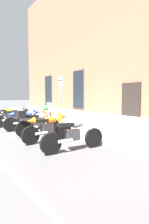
{
  "coord_description": "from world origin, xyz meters",
  "views": [
    {
      "loc": [
        8.36,
        -4.4,
        1.66
      ],
      "look_at": [
        0.48,
        0.98,
        0.88
      ],
      "focal_mm": 31.36,
      "sensor_mm": 36.0,
      "label": 1
    }
  ],
  "objects_px": {
    "motorcycle_blue_sport": "(26,119)",
    "motorcycle_grey_naked": "(74,135)",
    "motorcycle_silver_touring": "(36,122)",
    "motorcycle_black_sport": "(15,116)",
    "motorcycle_orange_sport": "(50,126)",
    "barrel_planter": "(47,114)",
    "motorcycle_yellow_naked": "(7,116)",
    "parking_sign": "(61,94)"
  },
  "relations": [
    {
      "from": "motorcycle_blue_sport",
      "to": "motorcycle_grey_naked",
      "type": "relative_size",
      "value": 0.94
    },
    {
      "from": "motorcycle_silver_touring",
      "to": "motorcycle_black_sport",
      "type": "bearing_deg",
      "value": -179.85
    },
    {
      "from": "motorcycle_orange_sport",
      "to": "motorcycle_grey_naked",
      "type": "distance_m",
      "value": 1.51
    },
    {
      "from": "motorcycle_blue_sport",
      "to": "motorcycle_orange_sport",
      "type": "bearing_deg",
      "value": -2.76
    },
    {
      "from": "motorcycle_orange_sport",
      "to": "barrel_planter",
      "type": "xyz_separation_m",
      "value": [
        -4.91,
        2.27,
        -0.03
      ]
    },
    {
      "from": "motorcycle_yellow_naked",
      "to": "motorcycle_grey_naked",
      "type": "distance_m",
      "value": 7.13
    },
    {
      "from": "motorcycle_black_sport",
      "to": "parking_sign",
      "type": "height_order",
      "value": "parking_sign"
    },
    {
      "from": "motorcycle_blue_sport",
      "to": "motorcycle_grey_naked",
      "type": "xyz_separation_m",
      "value": [
        4.25,
        -0.09,
        -0.07
      ]
    },
    {
      "from": "motorcycle_yellow_naked",
      "to": "motorcycle_orange_sport",
      "type": "relative_size",
      "value": 0.97
    },
    {
      "from": "motorcycle_orange_sport",
      "to": "motorcycle_grey_naked",
      "type": "height_order",
      "value": "motorcycle_orange_sport"
    },
    {
      "from": "motorcycle_yellow_naked",
      "to": "motorcycle_orange_sport",
      "type": "height_order",
      "value": "motorcycle_orange_sport"
    },
    {
      "from": "motorcycle_black_sport",
      "to": "motorcycle_grey_naked",
      "type": "relative_size",
      "value": 1.01
    },
    {
      "from": "motorcycle_black_sport",
      "to": "barrel_planter",
      "type": "height_order",
      "value": "barrel_planter"
    },
    {
      "from": "parking_sign",
      "to": "motorcycle_orange_sport",
      "type": "bearing_deg",
      "value": -39.21
    },
    {
      "from": "motorcycle_black_sport",
      "to": "parking_sign",
      "type": "xyz_separation_m",
      "value": [
        2.19,
        1.59,
        1.19
      ]
    },
    {
      "from": "parking_sign",
      "to": "motorcycle_yellow_naked",
      "type": "bearing_deg",
      "value": -156.27
    },
    {
      "from": "motorcycle_yellow_naked",
      "to": "motorcycle_silver_touring",
      "type": "xyz_separation_m",
      "value": [
        4.35,
        0.03,
        0.08
      ]
    },
    {
      "from": "motorcycle_orange_sport",
      "to": "parking_sign",
      "type": "distance_m",
      "value": 2.79
    },
    {
      "from": "motorcycle_silver_touring",
      "to": "motorcycle_orange_sport",
      "type": "bearing_deg",
      "value": -0.77
    },
    {
      "from": "motorcycle_grey_naked",
      "to": "motorcycle_orange_sport",
      "type": "bearing_deg",
      "value": -178.23
    },
    {
      "from": "motorcycle_silver_touring",
      "to": "parking_sign",
      "type": "bearing_deg",
      "value": 113.35
    },
    {
      "from": "motorcycle_silver_touring",
      "to": "barrel_planter",
      "type": "relative_size",
      "value": 2.08
    },
    {
      "from": "motorcycle_orange_sport",
      "to": "motorcycle_blue_sport",
      "type": "bearing_deg",
      "value": 177.24
    },
    {
      "from": "parking_sign",
      "to": "motorcycle_grey_naked",
      "type": "bearing_deg",
      "value": -24.12
    },
    {
      "from": "motorcycle_black_sport",
      "to": "motorcycle_blue_sport",
      "type": "distance_m",
      "value": 1.41
    },
    {
      "from": "motorcycle_blue_sport",
      "to": "parking_sign",
      "type": "relative_size",
      "value": 0.8
    },
    {
      "from": "motorcycle_orange_sport",
      "to": "parking_sign",
      "type": "height_order",
      "value": "parking_sign"
    },
    {
      "from": "motorcycle_blue_sport",
      "to": "motorcycle_silver_touring",
      "type": "bearing_deg",
      "value": -4.48
    },
    {
      "from": "motorcycle_yellow_naked",
      "to": "motorcycle_blue_sport",
      "type": "relative_size",
      "value": 0.98
    },
    {
      "from": "motorcycle_yellow_naked",
      "to": "motorcycle_orange_sport",
      "type": "bearing_deg",
      "value": 0.15
    },
    {
      "from": "motorcycle_blue_sport",
      "to": "barrel_planter",
      "type": "relative_size",
      "value": 2.09
    },
    {
      "from": "motorcycle_yellow_naked",
      "to": "motorcycle_black_sport",
      "type": "distance_m",
      "value": 1.48
    },
    {
      "from": "motorcycle_silver_touring",
      "to": "motorcycle_orange_sport",
      "type": "distance_m",
      "value": 1.28
    },
    {
      "from": "motorcycle_black_sport",
      "to": "motorcycle_orange_sport",
      "type": "distance_m",
      "value": 4.15
    },
    {
      "from": "motorcycle_yellow_naked",
      "to": "barrel_planter",
      "type": "height_order",
      "value": "barrel_planter"
    },
    {
      "from": "motorcycle_silver_touring",
      "to": "motorcycle_grey_naked",
      "type": "xyz_separation_m",
      "value": [
        2.78,
        0.03,
        -0.08
      ]
    },
    {
      "from": "motorcycle_silver_touring",
      "to": "motorcycle_grey_naked",
      "type": "distance_m",
      "value": 2.78
    },
    {
      "from": "motorcycle_silver_touring",
      "to": "motorcycle_orange_sport",
      "type": "relative_size",
      "value": 0.98
    },
    {
      "from": "motorcycle_yellow_naked",
      "to": "parking_sign",
      "type": "distance_m",
      "value": 4.2
    },
    {
      "from": "motorcycle_yellow_naked",
      "to": "motorcycle_blue_sport",
      "type": "bearing_deg",
      "value": 2.94
    },
    {
      "from": "motorcycle_blue_sport",
      "to": "barrel_planter",
      "type": "xyz_separation_m",
      "value": [
        -2.16,
        2.14,
        -0.03
      ]
    },
    {
      "from": "motorcycle_blue_sport",
      "to": "parking_sign",
      "type": "height_order",
      "value": "parking_sign"
    }
  ]
}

